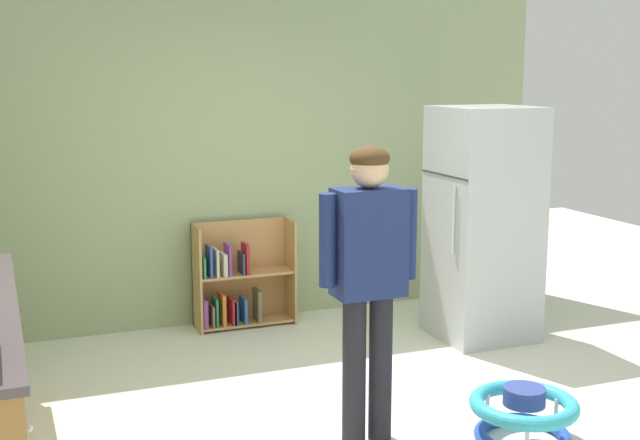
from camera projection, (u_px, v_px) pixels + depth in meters
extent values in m
plane|color=silver|center=(368.00, 424.00, 4.88)|extent=(12.00, 12.00, 0.00)
cube|color=#9AAD7E|center=(250.00, 157.00, 6.78)|extent=(5.20, 0.06, 2.70)
sphere|color=silver|center=(29.00, 428.00, 3.51)|extent=(0.04, 0.04, 0.04)
sphere|color=silver|center=(21.00, 366.00, 4.24)|extent=(0.04, 0.04, 0.04)
sphere|color=silver|center=(16.00, 323.00, 4.97)|extent=(0.04, 0.04, 0.04)
cube|color=#B7BABF|center=(483.00, 224.00, 6.36)|extent=(0.70, 0.68, 1.78)
cylinder|color=silver|center=(453.00, 219.00, 6.05)|extent=(0.02, 0.02, 0.50)
cube|color=#333333|center=(444.00, 175.00, 6.16)|extent=(0.01, 0.67, 0.01)
cube|color=tan|center=(197.00, 279.00, 6.55)|extent=(0.02, 0.28, 0.85)
cube|color=tan|center=(290.00, 270.00, 6.84)|extent=(0.02, 0.28, 0.85)
cube|color=tan|center=(240.00, 271.00, 6.81)|extent=(0.80, 0.02, 0.85)
cube|color=tan|center=(245.00, 322.00, 6.77)|extent=(0.76, 0.24, 0.02)
cube|color=tan|center=(245.00, 273.00, 6.69)|extent=(0.76, 0.24, 0.02)
cube|color=#8C418A|center=(204.00, 313.00, 6.59)|extent=(0.03, 0.17, 0.23)
cube|color=#268148|center=(203.00, 266.00, 6.52)|extent=(0.02, 0.17, 0.17)
cube|color=brown|center=(211.00, 315.00, 6.62)|extent=(0.02, 0.17, 0.17)
cube|color=#304F9D|center=(209.00, 261.00, 6.54)|extent=(0.02, 0.17, 0.25)
cube|color=#24844C|center=(215.00, 311.00, 6.62)|extent=(0.02, 0.17, 0.23)
cube|color=beige|center=(216.00, 262.00, 6.56)|extent=(0.02, 0.17, 0.22)
cube|color=orange|center=(222.00, 309.00, 6.64)|extent=(0.03, 0.17, 0.25)
cube|color=beige|center=(223.00, 264.00, 6.58)|extent=(0.03, 0.17, 0.18)
cube|color=#285099|center=(234.00, 311.00, 6.68)|extent=(0.03, 0.17, 0.19)
cube|color=#863894|center=(228.00, 259.00, 6.59)|extent=(0.02, 0.17, 0.25)
cube|color=#B12127|center=(232.00, 311.00, 6.68)|extent=(0.03, 0.17, 0.20)
cube|color=#393645|center=(241.00, 263.00, 6.64)|extent=(0.02, 0.17, 0.17)
cube|color=#305FA1|center=(244.00, 310.00, 6.71)|extent=(0.03, 0.17, 0.20)
cube|color=#AE252D|center=(245.00, 258.00, 6.64)|extent=(0.02, 0.17, 0.24)
cube|color=brown|center=(257.00, 305.00, 6.75)|extent=(0.03, 0.17, 0.26)
cylinder|color=black|center=(354.00, 371.00, 4.56)|extent=(0.13, 0.13, 0.84)
cylinder|color=black|center=(380.00, 367.00, 4.62)|extent=(0.13, 0.13, 0.84)
cube|color=navy|center=(369.00, 242.00, 4.46)|extent=(0.38, 0.22, 0.59)
cylinder|color=navy|center=(327.00, 240.00, 4.37)|extent=(0.09, 0.09, 0.50)
cylinder|color=navy|center=(409.00, 234.00, 4.55)|extent=(0.09, 0.09, 0.50)
sphere|color=#E2B287|center=(369.00, 169.00, 4.39)|extent=(0.21, 0.21, 0.21)
ellipsoid|color=#442D16|center=(370.00, 158.00, 4.38)|extent=(0.22, 0.22, 0.13)
torus|color=#2449B4|center=(522.00, 436.00, 4.65)|extent=(0.54, 0.54, 0.07)
torus|color=#31A4BD|center=(524.00, 405.00, 4.61)|extent=(0.60, 0.60, 0.08)
cylinder|color=navy|center=(524.00, 396.00, 4.60)|extent=(0.23, 0.23, 0.10)
cylinder|color=silver|center=(556.00, 414.00, 4.71)|extent=(0.02, 0.02, 0.18)
cylinder|color=silver|center=(487.00, 410.00, 4.76)|extent=(0.02, 0.02, 0.18)
cylinder|color=silver|center=(527.00, 437.00, 4.41)|extent=(0.02, 0.02, 0.18)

